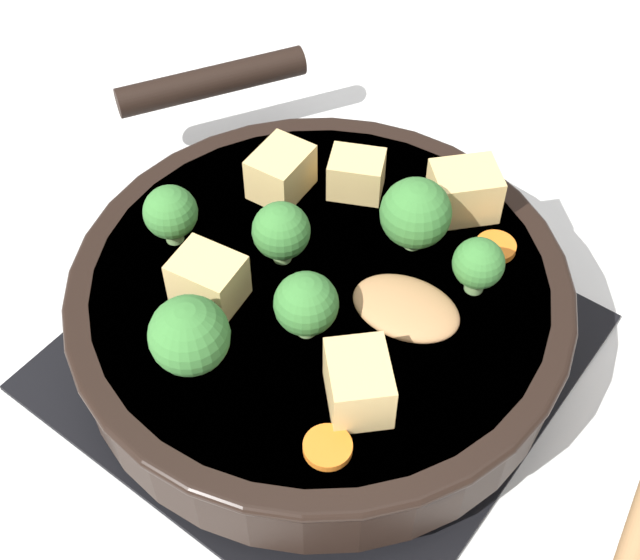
{
  "coord_description": "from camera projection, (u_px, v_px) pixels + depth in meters",
  "views": [
    {
      "loc": [
        -0.22,
        0.29,
        0.51
      ],
      "look_at": [
        0.0,
        0.0,
        0.08
      ],
      "focal_mm": 50.0,
      "sensor_mm": 36.0,
      "label": 1
    }
  ],
  "objects": [
    {
      "name": "skillet_pan",
      "position": [
        319.0,
        301.0,
        0.58
      ],
      "size": [
        0.41,
        0.36,
        0.05
      ],
      "color": "black",
      "rests_on": "front_burner_grate"
    },
    {
      "name": "broccoli_floret_north_edge",
      "position": [
        283.0,
        230.0,
        0.56
      ],
      "size": [
        0.04,
        0.04,
        0.04
      ],
      "color": "#709956",
      "rests_on": "skillet_pan"
    },
    {
      "name": "front_burner_grate",
      "position": [
        320.0,
        343.0,
        0.62
      ],
      "size": [
        0.31,
        0.31,
        0.03
      ],
      "color": "black",
      "rests_on": "ground_plane"
    },
    {
      "name": "tofu_cube_back_piece",
      "position": [
        359.0,
        383.0,
        0.49
      ],
      "size": [
        0.05,
        0.05,
        0.03
      ],
      "primitive_type": "cube",
      "rotation": [
        0.0,
        0.0,
        5.5
      ],
      "color": "#DBB770",
      "rests_on": "skillet_pan"
    },
    {
      "name": "broccoli_floret_east_rim",
      "position": [
        189.0,
        336.0,
        0.5
      ],
      "size": [
        0.05,
        0.05,
        0.05
      ],
      "color": "#709956",
      "rests_on": "skillet_pan"
    },
    {
      "name": "broccoli_floret_west_rim",
      "position": [
        416.0,
        214.0,
        0.56
      ],
      "size": [
        0.05,
        0.05,
        0.05
      ],
      "color": "#709956",
      "rests_on": "skillet_pan"
    },
    {
      "name": "carrot_slice_near_center",
      "position": [
        328.0,
        447.0,
        0.48
      ],
      "size": [
        0.03,
        0.03,
        0.01
      ],
      "primitive_type": "cylinder",
      "color": "orange",
      "rests_on": "skillet_pan"
    },
    {
      "name": "tofu_cube_west_chunk",
      "position": [
        356.0,
        174.0,
        0.61
      ],
      "size": [
        0.05,
        0.04,
        0.03
      ],
      "primitive_type": "cube",
      "rotation": [
        0.0,
        0.0,
        3.59
      ],
      "color": "#DBB770",
      "rests_on": "skillet_pan"
    },
    {
      "name": "tofu_cube_center_large",
      "position": [
        281.0,
        172.0,
        0.6
      ],
      "size": [
        0.04,
        0.04,
        0.03
      ],
      "primitive_type": "cube",
      "rotation": [
        0.0,
        0.0,
        4.8
      ],
      "color": "#DBB770",
      "rests_on": "skillet_pan"
    },
    {
      "name": "broccoli_floret_near_spoon",
      "position": [
        306.0,
        304.0,
        0.52
      ],
      "size": [
        0.04,
        0.04,
        0.05
      ],
      "color": "#709956",
      "rests_on": "skillet_pan"
    },
    {
      "name": "ground_plane",
      "position": [
        320.0,
        353.0,
        0.62
      ],
      "size": [
        2.4,
        2.4,
        0.0
      ],
      "primitive_type": "plane",
      "color": "silver"
    },
    {
      "name": "broccoli_floret_center_top",
      "position": [
        478.0,
        264.0,
        0.54
      ],
      "size": [
        0.03,
        0.03,
        0.04
      ],
      "color": "#709956",
      "rests_on": "skillet_pan"
    },
    {
      "name": "tofu_cube_east_chunk",
      "position": [
        464.0,
        191.0,
        0.59
      ],
      "size": [
        0.05,
        0.06,
        0.03
      ],
      "primitive_type": "cube",
      "rotation": [
        0.0,
        0.0,
        3.97
      ],
      "color": "#DBB770",
      "rests_on": "skillet_pan"
    },
    {
      "name": "wooden_spoon",
      "position": [
        560.0,
        370.0,
        0.51
      ],
      "size": [
        0.23,
        0.26,
        0.02
      ],
      "color": "#A87A4C",
      "rests_on": "skillet_pan"
    },
    {
      "name": "carrot_slice_orange_thin",
      "position": [
        496.0,
        247.0,
        0.58
      ],
      "size": [
        0.03,
        0.03,
        0.01
      ],
      "primitive_type": "cylinder",
      "color": "orange",
      "rests_on": "skillet_pan"
    },
    {
      "name": "tofu_cube_near_handle",
      "position": [
        208.0,
        280.0,
        0.54
      ],
      "size": [
        0.05,
        0.04,
        0.03
      ],
      "primitive_type": "cube",
      "rotation": [
        0.0,
        0.0,
        0.15
      ],
      "color": "#DBB770",
      "rests_on": "skillet_pan"
    },
    {
      "name": "broccoli_floret_south_cluster",
      "position": [
        171.0,
        213.0,
        0.57
      ],
      "size": [
        0.04,
        0.04,
        0.04
      ],
      "color": "#709956",
      "rests_on": "skillet_pan"
    }
  ]
}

